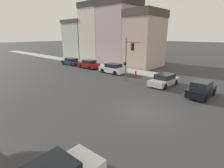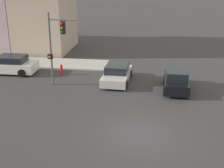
# 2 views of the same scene
# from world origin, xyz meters

# --- Properties ---
(ground_plane) EXTENTS (300.00, 300.00, 0.00)m
(ground_plane) POSITION_xyz_m (0.00, 0.00, 0.00)
(ground_plane) COLOR #333335
(traffic_signal) EXTENTS (0.49, 2.29, 5.50)m
(traffic_signal) POSITION_xyz_m (6.68, 6.49, 3.53)
(traffic_signal) COLOR #515456
(traffic_signal) RESTS_ON ground_plane
(crossing_car_0) EXTENTS (4.33, 2.17, 1.37)m
(crossing_car_0) POSITION_xyz_m (8.08, 2.16, 0.65)
(crossing_car_0) COLOR #B7B7BC
(crossing_car_0) RESTS_ON ground_plane
(crossing_car_2) EXTENTS (3.85, 1.90, 1.57)m
(crossing_car_2) POSITION_xyz_m (6.84, -2.36, 0.73)
(crossing_car_2) COLOR black
(crossing_car_2) RESTS_ON ground_plane
(parked_car_0) EXTENTS (2.08, 4.33, 1.52)m
(parked_car_0) POSITION_xyz_m (9.02, 11.35, 0.72)
(parked_car_0) COLOR silver
(parked_car_0) RESTS_ON ground_plane
(fire_hydrant) EXTENTS (0.22, 0.22, 0.92)m
(fire_hydrant) POSITION_xyz_m (9.09, 6.98, 0.49)
(fire_hydrant) COLOR red
(fire_hydrant) RESTS_ON ground_plane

